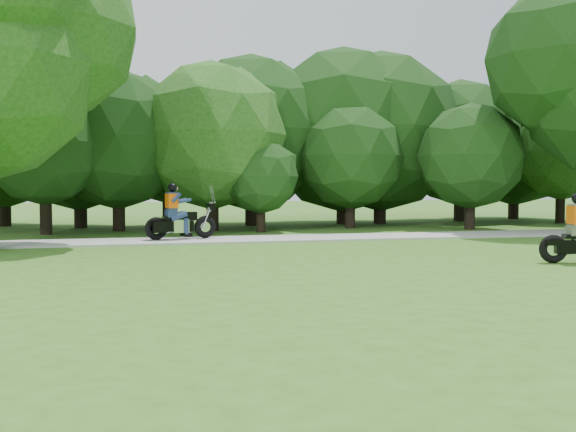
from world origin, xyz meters
name	(u,v)px	position (x,y,z in m)	size (l,w,h in m)	color
ground	(448,270)	(0.00, 0.00, 0.00)	(100.00, 100.00, 0.00)	#37621C
walkway	(333,237)	(0.00, 8.00, 0.03)	(60.00, 2.20, 0.06)	#A6A6A0
tree_line	(307,139)	(0.87, 14.47, 3.72)	(39.62, 11.53, 7.87)	black
touring_motorcycle	(177,219)	(-5.12, 8.20, 0.71)	(2.31, 1.04, 1.78)	black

